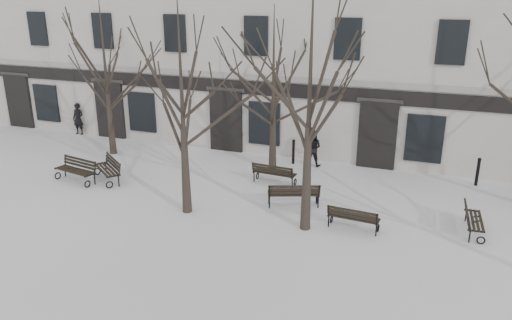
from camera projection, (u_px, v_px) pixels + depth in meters
The scene contains 16 objects.
ground at pixel (228, 234), 15.75m from camera, with size 100.00×100.00×0.00m, color white.
building at pixel (327, 27), 25.44m from camera, with size 40.40×10.20×11.40m.
tree_1 at pixel (181, 83), 15.90m from camera, with size 5.05×5.05×7.21m.
tree_2 at pixel (310, 72), 14.49m from camera, with size 5.65×5.65×8.07m.
tree_4 at pixel (104, 59), 22.07m from camera, with size 4.94×4.94×7.05m.
tree_5 at pixel (274, 70), 19.90m from camera, with size 4.77×4.77×6.81m.
bench_0 at pixel (76, 169), 19.92m from camera, with size 1.93×1.01×0.93m.
bench_1 at pixel (294, 194), 17.59m from camera, with size 1.91×1.26×0.92m.
bench_2 at pixel (353, 217), 15.88m from camera, with size 1.67×0.72×0.82m.
bench_3 at pixel (108, 168), 20.04m from camera, with size 1.85×1.64×0.93m.
bench_4 at pixel (274, 173), 19.65m from camera, with size 1.76×0.74×0.87m.
bench_5 at pixel (472, 219), 15.75m from camera, with size 0.67×1.66×0.83m.
bollard_a at pixel (293, 151), 21.93m from camera, with size 0.14×0.14×1.12m.
bollard_b at pixel (478, 171), 19.47m from camera, with size 0.15×0.15×1.15m.
pedestrian_a at pixel (80, 134), 26.61m from camera, with size 0.61×0.40×1.67m, color black.
pedestrian_b at pixel (312, 165), 21.91m from camera, with size 0.78×0.61×1.61m, color black.
Camera 1 is at (5.76, -12.94, 7.33)m, focal length 35.00 mm.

